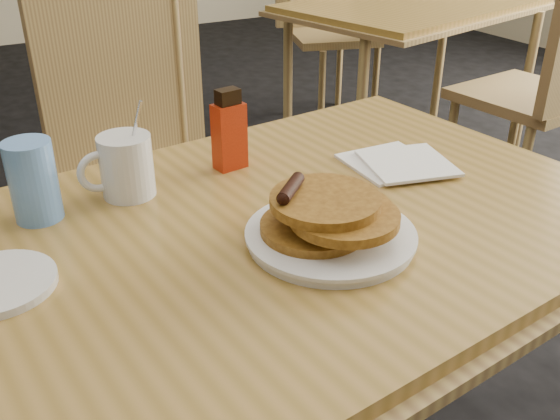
# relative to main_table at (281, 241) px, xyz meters

# --- Properties ---
(main_table) EXTENTS (1.27, 0.93, 0.75)m
(main_table) POSITION_rel_main_table_xyz_m (0.00, 0.00, 0.00)
(main_table) COLOR olive
(main_table) RESTS_ON floor
(neighbor_table) EXTENTS (1.31, 1.03, 0.75)m
(neighbor_table) POSITION_rel_main_table_xyz_m (1.51, 1.46, -0.00)
(neighbor_table) COLOR olive
(neighbor_table) RESTS_ON floor
(chair_main_far) EXTENTS (0.49, 0.49, 1.00)m
(chair_main_far) POSITION_rel_main_table_xyz_m (0.00, 0.76, -0.11)
(chair_main_far) COLOR #A4884D
(chair_main_far) RESTS_ON floor
(chair_neighbor_far) EXTENTS (0.55, 0.56, 0.97)m
(chair_neighbor_far) POSITION_rel_main_table_xyz_m (1.52, 2.20, -0.13)
(chair_neighbor_far) COLOR #A4884D
(chair_neighbor_far) RESTS_ON floor
(chair_neighbor_near) EXTENTS (0.51, 0.51, 1.02)m
(chair_neighbor_near) POSITION_rel_main_table_xyz_m (1.53, 0.68, -0.10)
(chair_neighbor_near) COLOR #A4884D
(chair_neighbor_near) RESTS_ON floor
(pancake_plate) EXTENTS (0.26, 0.26, 0.10)m
(pancake_plate) POSITION_rel_main_table_xyz_m (0.03, -0.10, 0.07)
(pancake_plate) COLOR silver
(pancake_plate) RESTS_ON main_table
(coffee_mug) EXTENTS (0.13, 0.09, 0.17)m
(coffee_mug) POSITION_rel_main_table_xyz_m (-0.19, 0.21, 0.10)
(coffee_mug) COLOR silver
(coffee_mug) RESTS_ON main_table
(syrup_bottle) EXTENTS (0.06, 0.04, 0.15)m
(syrup_bottle) POSITION_rel_main_table_xyz_m (0.02, 0.22, 0.11)
(syrup_bottle) COLOR maroon
(syrup_bottle) RESTS_ON main_table
(napkin_stack) EXTENTS (0.20, 0.21, 0.01)m
(napkin_stack) POSITION_rel_main_table_xyz_m (0.30, 0.07, 0.05)
(napkin_stack) COLOR white
(napkin_stack) RESTS_ON main_table
(blue_tumbler) EXTENTS (0.09, 0.09, 0.13)m
(blue_tumbler) POSITION_rel_main_table_xyz_m (-0.34, 0.20, 0.11)
(blue_tumbler) COLOR #5A8DD4
(blue_tumbler) RESTS_ON main_table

